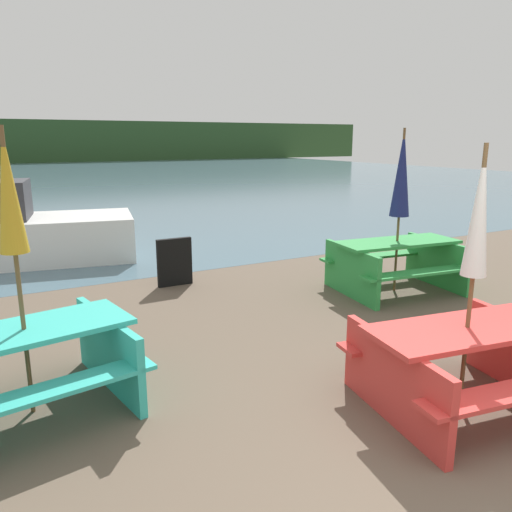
{
  "coord_description": "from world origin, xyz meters",
  "views": [
    {
      "loc": [
        -2.59,
        -1.38,
        2.25
      ],
      "look_at": [
        0.25,
        3.83,
        0.85
      ],
      "focal_mm": 35.0,
      "sensor_mm": 36.0,
      "label": 1
    }
  ],
  "objects": [
    {
      "name": "picnic_table_teal",
      "position": [
        -2.43,
        2.86,
        0.45
      ],
      "size": [
        1.86,
        1.64,
        0.74
      ],
      "rotation": [
        0.0,
        0.0,
        0.17
      ],
      "color": "#33B7A8",
      "rests_on": "ground_plane"
    },
    {
      "name": "umbrella_white",
      "position": [
        0.82,
        1.2,
        1.66
      ],
      "size": [
        0.2,
        0.2,
        2.22
      ],
      "color": "brown",
      "rests_on": "ground_plane"
    },
    {
      "name": "picnic_table_red",
      "position": [
        0.82,
        1.2,
        0.44
      ],
      "size": [
        1.87,
        1.62,
        0.72
      ],
      "rotation": [
        0.0,
        0.0,
        -0.15
      ],
      "color": "red",
      "rests_on": "ground_plane"
    },
    {
      "name": "far_treeline",
      "position": [
        0.0,
        51.45,
        2.0
      ],
      "size": [
        80.0,
        1.6,
        4.0
      ],
      "color": "#284723",
      "rests_on": "water"
    },
    {
      "name": "umbrella_navy",
      "position": [
        2.72,
        3.98,
        1.75
      ],
      "size": [
        0.28,
        0.28,
        2.4
      ],
      "color": "brown",
      "rests_on": "ground_plane"
    },
    {
      "name": "picnic_table_green",
      "position": [
        2.72,
        3.98,
        0.47
      ],
      "size": [
        1.99,
        1.59,
        0.77
      ],
      "rotation": [
        0.0,
        0.0,
        -0.12
      ],
      "color": "green",
      "rests_on": "ground_plane"
    },
    {
      "name": "signboard",
      "position": [
        -0.1,
        5.84,
        0.38
      ],
      "size": [
        0.55,
        0.08,
        0.75
      ],
      "color": "black",
      "rests_on": "ground_plane"
    },
    {
      "name": "boat",
      "position": [
        -2.18,
        8.72,
        0.57
      ],
      "size": [
        4.18,
        2.37,
        1.51
      ],
      "rotation": [
        0.0,
        0.0,
        -0.19
      ],
      "color": "silver",
      "rests_on": "water"
    },
    {
      "name": "umbrella_gold",
      "position": [
        -2.43,
        2.86,
        1.82
      ],
      "size": [
        0.22,
        0.22,
        2.35
      ],
      "color": "brown",
      "rests_on": "ground_plane"
    },
    {
      "name": "water",
      "position": [
        0.0,
        31.45,
        -0.0
      ],
      "size": [
        60.0,
        50.0,
        0.0
      ],
      "color": "slate",
      "rests_on": "ground_plane"
    }
  ]
}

